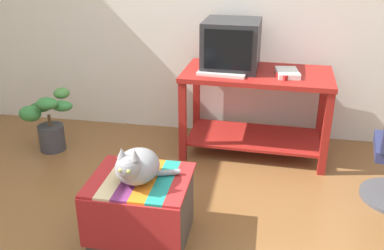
# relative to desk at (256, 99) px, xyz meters

# --- Properties ---
(desk) EXTENTS (1.28, 0.71, 0.75)m
(desk) POSITION_rel_desk_xyz_m (0.00, 0.00, 0.00)
(desk) COLOR maroon
(desk) RESTS_ON ground_plane
(tv_monitor) EXTENTS (0.48, 0.49, 0.41)m
(tv_monitor) POSITION_rel_desk_xyz_m (-0.24, 0.07, 0.44)
(tv_monitor) COLOR #28282B
(tv_monitor) RESTS_ON desk
(keyboard) EXTENTS (0.41, 0.19, 0.02)m
(keyboard) POSITION_rel_desk_xyz_m (-0.29, -0.14, 0.25)
(keyboard) COLOR beige
(keyboard) RESTS_ON desk
(book) EXTENTS (0.21, 0.29, 0.04)m
(book) POSITION_rel_desk_xyz_m (0.24, -0.06, 0.26)
(book) COLOR white
(book) RESTS_ON desk
(ottoman_with_blanket) EXTENTS (0.62, 0.53, 0.44)m
(ottoman_with_blanket) POSITION_rel_desk_xyz_m (-0.64, -1.37, -0.29)
(ottoman_with_blanket) COLOR #4C4238
(ottoman_with_blanket) RESTS_ON ground_plane
(cat) EXTENTS (0.39, 0.36, 0.27)m
(cat) POSITION_rel_desk_xyz_m (-0.65, -1.40, 0.04)
(cat) COLOR gray
(cat) RESTS_ON ottoman_with_blanket
(potted_plant) EXTENTS (0.47, 0.37, 0.55)m
(potted_plant) POSITION_rel_desk_xyz_m (-1.82, -0.29, -0.23)
(potted_plant) COLOR #3D3D42
(potted_plant) RESTS_ON ground_plane
(stapler) EXTENTS (0.10, 0.11, 0.04)m
(stapler) POSITION_rel_desk_xyz_m (0.20, -0.16, 0.26)
(stapler) COLOR #A31E1E
(stapler) RESTS_ON desk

